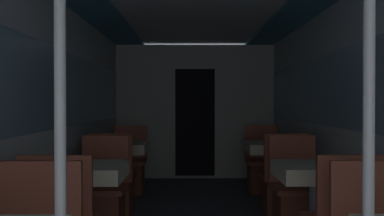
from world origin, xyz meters
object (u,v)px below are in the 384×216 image
dining_table_left_2 (122,152)px  dining_table_right_2 (271,152)px  dining_table_right_1 (315,178)px  support_pole_left_0 (60,143)px  dining_table_left_1 (86,179)px  chair_left_far_2 (129,172)px  chair_left_far_1 (102,203)px  chair_left_near_2 (113,190)px  support_pole_right_0 (369,143)px  chair_right_far_2 (263,172)px  chair_right_near_2 (282,190)px  chair_right_far_1 (296,203)px

dining_table_left_2 → dining_table_right_2: 1.84m
dining_table_left_2 → dining_table_right_1: (1.84, -1.83, 0.00)m
support_pole_left_0 → dining_table_left_1: support_pole_left_0 is taller
dining_table_left_2 → chair_left_far_2: 0.69m
dining_table_left_1 → dining_table_left_2: same height
dining_table_left_1 → chair_left_far_2: chair_left_far_2 is taller
chair_left_far_1 → chair_left_near_2: (0.00, 0.63, 0.00)m
dining_table_left_2 → dining_table_right_2: size_ratio=1.00×
dining_table_right_1 → dining_table_right_2: same height
chair_left_near_2 → dining_table_right_1: 2.24m
support_pole_right_0 → chair_right_far_2: support_pole_right_0 is taller
dining_table_left_1 → dining_table_right_2: (1.84, 1.83, 0.00)m
support_pole_right_0 → dining_table_right_2: size_ratio=2.93×
chair_left_far_1 → chair_left_far_2: bearing=-90.0°
chair_left_far_1 → chair_right_near_2: same height
dining_table_right_1 → chair_right_far_2: size_ratio=0.81×
dining_table_right_1 → chair_left_far_2: bearing=127.0°
chair_right_far_2 → chair_left_far_1: bearing=44.9°
dining_table_left_1 → dining_table_right_1: 1.84m
dining_table_left_1 → chair_left_far_2: size_ratio=0.81×
support_pole_right_0 → chair_right_far_2: 4.36m
dining_table_right_1 → dining_table_right_2: size_ratio=1.00×
chair_left_near_2 → support_pole_right_0: 3.50m
support_pole_right_0 → dining_table_right_2: bearing=84.6°
support_pole_right_0 → dining_table_right_1: (0.35, 1.83, -0.46)m
dining_table_left_1 → chair_right_near_2: bearing=33.8°
chair_left_far_1 → chair_right_near_2: size_ratio=1.00×
dining_table_left_2 → dining_table_right_1: 2.60m
dining_table_left_1 → chair_right_far_2: bearing=53.0°
support_pole_left_0 → support_pole_right_0: bearing=0.0°
chair_left_far_1 → dining_table_left_2: chair_left_far_1 is taller
dining_table_left_2 → chair_right_far_1: 2.24m
dining_table_right_1 → chair_left_far_1: bearing=161.8°
dining_table_left_2 → chair_right_near_2: (1.84, -0.60, -0.34)m
chair_left_far_1 → chair_right_far_2: same height
support_pole_left_0 → chair_right_far_2: bearing=70.7°
chair_left_far_2 → dining_table_right_1: 3.07m
chair_left_near_2 → chair_right_far_2: size_ratio=1.00×
chair_right_far_1 → dining_table_right_2: (0.00, 1.23, 0.34)m
chair_right_far_2 → dining_table_right_2: bearing=90.0°
dining_table_left_1 → dining_table_left_2: size_ratio=1.00×
chair_left_near_2 → chair_left_far_2: same height
dining_table_right_2 → chair_right_far_2: 0.69m
chair_left_far_1 → dining_table_right_1: 1.97m
dining_table_left_2 → chair_left_near_2: size_ratio=0.81×
dining_table_left_2 → dining_table_right_1: size_ratio=1.00×
support_pole_left_0 → dining_table_right_2: bearing=67.9°
chair_left_far_2 → support_pole_right_0: bearing=109.3°
dining_table_right_1 → dining_table_left_1: bearing=180.0°
support_pole_left_0 → dining_table_left_2: size_ratio=2.93×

